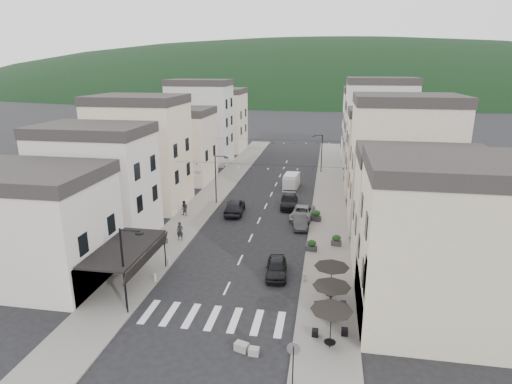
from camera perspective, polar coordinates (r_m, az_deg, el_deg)
ground at (r=28.28m, az=-6.90°, el=-18.51°), size 700.00×700.00×0.00m
sidewalk_left at (r=58.30m, az=-5.14°, el=0.39°), size 4.00×76.00×0.12m
sidewalk_right at (r=56.46m, az=9.76°, el=-0.32°), size 4.00×76.00×0.12m
hill_backdrop at (r=322.59m, az=8.68°, el=13.45°), size 640.00×360.00×70.00m
boutique_building at (r=37.30m, az=-28.35°, el=-4.61°), size 12.00×8.00×8.00m
bistro_building at (r=29.36m, az=23.79°, el=-7.35°), size 10.00×8.00×10.00m
boutique_awning at (r=33.31m, az=-16.75°, el=-7.32°), size 3.77×7.50×3.28m
buildings_row_left at (r=64.41m, az=-10.05°, el=7.27°), size 10.20×54.16×14.00m
buildings_row_right at (r=59.99m, az=16.81°, el=6.35°), size 10.20×54.16×14.50m
cafe_terrace at (r=28.49m, az=10.04°, el=-12.78°), size 2.50×8.10×2.53m
streetlamp_left_near at (r=30.04m, az=-16.88°, el=-8.79°), size 1.70×0.56×6.00m
streetlamp_left_far at (r=51.34m, az=-5.12°, el=2.38°), size 1.70×0.56×6.00m
streetlamp_right_far at (r=67.28m, az=8.53°, el=5.64°), size 1.70×0.56×6.00m
traffic_sign at (r=23.46m, az=4.99°, el=-20.94°), size 0.70×0.07×2.70m
bollards at (r=32.56m, az=-4.14°, el=-12.48°), size 11.66×10.26×0.60m
bunting_near at (r=45.89m, az=0.61°, el=3.25°), size 19.00×0.28×0.62m
bunting_far at (r=61.43m, az=2.99°, el=6.62°), size 19.00×0.28×0.62m
parked_car_a at (r=34.67m, az=2.75°, el=-10.04°), size 1.97×4.16×1.37m
parked_car_b at (r=44.73m, az=5.89°, el=-3.86°), size 1.88×4.20×1.34m
parked_car_c at (r=47.23m, az=6.20°, el=-2.76°), size 2.77×5.05×1.34m
parked_car_d at (r=50.88m, az=4.46°, el=-1.23°), size 2.35×5.09×1.44m
parked_car_e at (r=48.54m, az=-2.87°, el=-1.91°), size 2.38×5.14×1.71m
delivery_van at (r=58.63m, az=4.74°, el=1.48°), size 2.04×4.51×2.11m
pedestrian_a at (r=41.51m, az=-10.10°, el=-5.17°), size 0.68×0.46×1.81m
pedestrian_b at (r=48.03m, az=-9.52°, el=-2.16°), size 1.03×0.92×1.73m
concrete_block_a at (r=26.81m, az=-1.95°, el=-19.93°), size 0.92×0.73×0.50m
concrete_block_b at (r=26.51m, az=-0.30°, el=-20.48°), size 0.63×0.49×0.45m
planter_la at (r=39.82m, az=-14.10°, el=-7.01°), size 0.96×0.57×1.04m
planter_lb at (r=41.33m, az=-12.41°, el=-5.98°), size 1.09×0.87×1.07m
planter_ra at (r=39.05m, az=7.42°, el=-7.09°), size 1.02×0.70×1.05m
planter_rb at (r=40.54m, az=10.66°, el=-6.35°), size 1.00×0.67×1.03m
planter_rc at (r=46.39m, az=7.98°, el=-3.14°), size 1.20×0.88×1.21m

